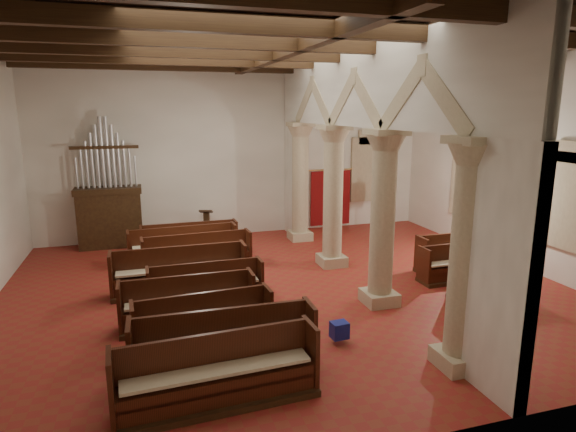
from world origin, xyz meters
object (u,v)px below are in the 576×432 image
Objects in this scene: lectern at (207,227)px; aisle_pew_0 at (489,284)px; processional_banner at (379,213)px; nave_pew_0 at (218,383)px; pipe_organ at (109,206)px.

lectern is 9.46m from aisle_pew_0.
nave_pew_0 is at bearing -148.21° from processional_banner.
pipe_organ is 2.14× the size of processional_banner.
pipe_organ is at bearing 155.24° from processional_banner.
nave_pew_0 is 1.69× the size of aisle_pew_0.
processional_banner is at bearing -5.91° from pipe_organ.
nave_pew_0 is (2.05, -9.88, -1.00)m from pipe_organ.
processional_banner is at bearing 47.45° from nave_pew_0.
nave_pew_0 is 7.31m from aisle_pew_0.
aisle_pew_0 is at bearing -112.41° from processional_banner.
lectern is at bearing -0.18° from pipe_organ.
pipe_organ is 10.14m from nave_pew_0.
pipe_organ reaches higher than lectern.
aisle_pew_0 is (-0.41, -6.52, -0.39)m from processional_banner.
pipe_organ is 11.72m from aisle_pew_0.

